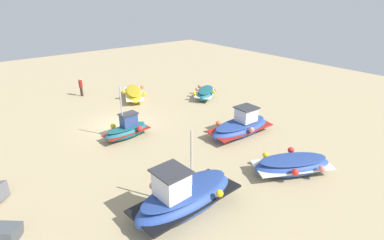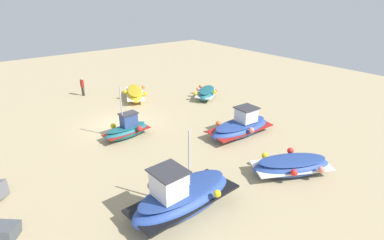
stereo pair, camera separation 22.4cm
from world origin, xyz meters
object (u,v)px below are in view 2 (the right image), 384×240
at_px(fishing_boat_4, 207,93).
at_px(fishing_boat_0, 127,129).
at_px(fishing_boat_3, 135,94).
at_px(fishing_boat_1, 182,197).
at_px(fishing_boat_2, 241,126).
at_px(person_walking, 82,85).
at_px(fishing_boat_5, 291,166).

bearing_deg(fishing_boat_4, fishing_boat_0, 160.34).
bearing_deg(fishing_boat_3, fishing_boat_4, 78.23).
height_order(fishing_boat_1, fishing_boat_2, fishing_boat_1).
height_order(fishing_boat_0, fishing_boat_2, fishing_boat_0).
relative_size(fishing_boat_4, person_walking, 2.04).
bearing_deg(fishing_boat_0, fishing_boat_1, -104.87).
relative_size(fishing_boat_0, fishing_boat_5, 0.80).
bearing_deg(fishing_boat_1, fishing_boat_3, -113.73).
bearing_deg(fishing_boat_1, fishing_boat_5, 167.03).
bearing_deg(fishing_boat_2, person_walking, 111.90).
distance_m(fishing_boat_2, fishing_boat_4, 7.68).
bearing_deg(fishing_boat_2, fishing_boat_5, -103.99).
distance_m(fishing_boat_2, fishing_boat_3, 10.97).
bearing_deg(fishing_boat_4, person_walking, 101.75).
height_order(fishing_boat_4, fishing_boat_5, fishing_boat_5).
relative_size(fishing_boat_1, fishing_boat_2, 1.08).
bearing_deg(fishing_boat_0, fishing_boat_2, -39.41).
relative_size(fishing_boat_4, fishing_boat_5, 0.77).
height_order(fishing_boat_0, fishing_boat_5, fishing_boat_0).
bearing_deg(fishing_boat_1, fishing_boat_0, -103.32).
bearing_deg(fishing_boat_3, fishing_boat_2, 35.26).
height_order(fishing_boat_0, person_walking, fishing_boat_0).
relative_size(fishing_boat_1, fishing_boat_4, 1.50).
height_order(fishing_boat_0, fishing_boat_1, fishing_boat_1).
bearing_deg(person_walking, fishing_boat_1, 52.61).
relative_size(fishing_boat_2, fishing_boat_4, 1.39).
relative_size(fishing_boat_0, person_walking, 2.12).
xyz_separation_m(fishing_boat_3, fishing_boat_4, (-3.73, -5.05, 0.00)).
distance_m(fishing_boat_1, fishing_boat_4, 15.13).
xyz_separation_m(fishing_boat_3, fishing_boat_5, (-15.64, -0.65, 0.03)).
bearing_deg(fishing_boat_3, fishing_boat_0, -7.02).
distance_m(fishing_boat_3, person_walking, 4.89).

